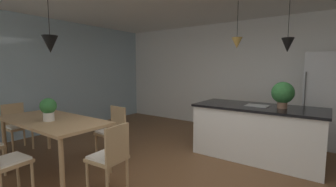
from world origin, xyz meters
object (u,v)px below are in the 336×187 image
at_px(dining_table, 52,124).
at_px(refrigerator, 324,100).
at_px(chair_kitchen_end, 110,156).
at_px(potted_plant_on_island, 283,93).
at_px(potted_plant_on_table, 48,108).
at_px(chair_far_right, 112,130).
at_px(kitchen_island, 257,131).
at_px(chair_near_right, 4,161).
at_px(chair_window_end, 17,125).

height_order(dining_table, refrigerator, refrigerator).
distance_m(chair_kitchen_end, potted_plant_on_island, 2.79).
height_order(chair_kitchen_end, potted_plant_on_table, potted_plant_on_table).
relative_size(chair_kitchen_end, chair_far_right, 1.00).
height_order(chair_kitchen_end, kitchen_island, kitchen_island).
bearing_deg(chair_kitchen_end, chair_near_right, -137.51).
relative_size(chair_near_right, potted_plant_on_table, 2.53).
bearing_deg(kitchen_island, potted_plant_on_table, -135.62).
relative_size(chair_far_right, kitchen_island, 0.42).
height_order(dining_table, chair_near_right, chair_near_right).
bearing_deg(chair_window_end, chair_kitchen_end, 0.10).
xyz_separation_m(dining_table, chair_far_right, (0.43, 0.81, -0.21)).
bearing_deg(chair_window_end, chair_near_right, -24.76).
bearing_deg(chair_kitchen_end, chair_far_right, 137.82).
bearing_deg(dining_table, potted_plant_on_island, 38.30).
xyz_separation_m(potted_plant_on_island, potted_plant_on_table, (-2.76, -2.34, -0.19)).
bearing_deg(dining_table, chair_window_end, -179.95).
xyz_separation_m(chair_near_right, kitchen_island, (2.04, 3.06, -0.01)).
height_order(chair_near_right, potted_plant_on_island, potted_plant_on_island).
bearing_deg(potted_plant_on_island, kitchen_island, 180.00).
bearing_deg(potted_plant_on_island, chair_kitchen_end, -124.14).
distance_m(chair_kitchen_end, kitchen_island, 2.52).
relative_size(chair_kitchen_end, potted_plant_on_table, 2.53).
height_order(dining_table, chair_window_end, chair_window_end).
height_order(refrigerator, potted_plant_on_table, refrigerator).
distance_m(chair_window_end, potted_plant_on_island, 4.79).
distance_m(chair_near_right, chair_window_end, 1.94).
height_order(chair_kitchen_end, chair_window_end, same).
xyz_separation_m(chair_kitchen_end, chair_window_end, (-2.65, -0.00, 0.00)).
distance_m(chair_near_right, chair_kitchen_end, 1.21).
distance_m(dining_table, chair_kitchen_end, 1.34).
bearing_deg(chair_window_end, dining_table, 0.05).
bearing_deg(potted_plant_on_table, potted_plant_on_island, 40.26).
distance_m(chair_near_right, potted_plant_on_island, 3.96).
relative_size(chair_near_right, chair_kitchen_end, 1.00).
distance_m(chair_far_right, potted_plant_on_island, 2.89).
xyz_separation_m(dining_table, kitchen_island, (2.48, 2.25, -0.23)).
bearing_deg(potted_plant_on_island, chair_far_right, -149.26).
height_order(kitchen_island, potted_plant_on_island, potted_plant_on_island).
bearing_deg(chair_near_right, chair_window_end, 155.24).
xyz_separation_m(refrigerator, potted_plant_on_table, (-3.29, -3.69, 0.03)).
distance_m(chair_near_right, chair_far_right, 1.63).
relative_size(chair_near_right, chair_window_end, 1.00).
distance_m(chair_near_right, potted_plant_on_table, 0.93).
xyz_separation_m(chair_window_end, potted_plant_on_table, (1.41, -0.09, 0.48)).
height_order(chair_near_right, potted_plant_on_table, potted_plant_on_table).
bearing_deg(refrigerator, kitchen_island, -123.82).
xyz_separation_m(dining_table, potted_plant_on_table, (0.08, -0.09, 0.27)).
xyz_separation_m(chair_near_right, chair_kitchen_end, (0.89, 0.82, 0.00)).
bearing_deg(chair_near_right, chair_kitchen_end, 42.49).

